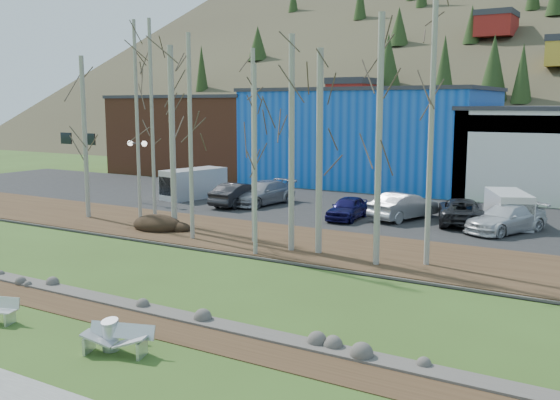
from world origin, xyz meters
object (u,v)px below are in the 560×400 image
Objects in this scene: street_lamp at (138,154)px; car_0 at (238,194)px; van_white at (509,209)px; car_5 at (506,218)px; car_2 at (348,208)px; litter_bin at (110,336)px; car_3 at (404,206)px; bench_damaged at (117,339)px; seagull at (140,339)px; car_1 at (262,193)px; van_grey at (192,184)px; car_4 at (461,211)px.

street_lamp is 0.91× the size of car_0.
car_5 is at bearing -106.50° from van_white.
van_white is (-0.26, 2.01, 0.20)m from car_5.
car_0 is at bearing 170.72° from car_2.
car_3 is (0.40, 23.14, 0.53)m from litter_bin.
bench_damaged is 0.47× the size of street_lamp.
car_2 is 0.82× the size of car_3.
bench_damaged is at bearing -116.07° from seagull.
car_1 is 1.06× the size of van_grey.
van_white is (5.75, 23.57, 0.93)m from seagull.
car_2 is 6.51m from car_4.
van_white reaches higher than car_3.
car_5 is at bearing 49.90° from seagull.
bench_damaged is 23.23m from car_5.
litter_bin is at bearing -128.01° from van_white.
litter_bin is 21.60m from car_2.
street_lamp is at bearing 20.64° from car_0.
street_lamp is 0.84× the size of car_5.
car_0 is at bearing -11.81° from car_4.
car_5 is (6.04, 22.43, 0.46)m from bench_damaged.
van_white reaches higher than seagull.
car_4 is 1.03× the size of van_grey.
litter_bin is at bearing 146.68° from bench_damaged.
bench_damaged is at bearing -49.69° from street_lamp.
street_lamp is at bearing -177.61° from car_2.
car_3 reaches higher than car_5.
car_0 is 17.19m from van_white.
car_3 is at bearing 89.00° from litter_bin.
car_2 is 0.75× the size of car_4.
car_1 is at bearing -16.96° from car_4.
van_white is at bearing 75.82° from litter_bin.
bench_damaged is 0.38m from litter_bin.
litter_bin is 0.17× the size of car_0.
van_white is at bearing -179.74° from car_4.
bench_damaged is 0.39× the size of car_5.
car_4 is (13.52, 0.01, -0.05)m from car_1.
car_3 is 6.06m from car_5.
car_4 reaches higher than bench_damaged.
van_white reaches higher than car_0.
car_4 is at bearing 8.27° from street_lamp.
van_white is (8.63, 2.88, 0.27)m from car_2.
car_3 is at bearing 5.58° from car_1.
van_grey is (-19.52, -0.20, 0.32)m from car_4.
car_2 is at bearing 79.25° from bench_damaged.
street_lamp reaches higher than car_3.
car_2 is (-2.85, 21.55, 0.39)m from bench_damaged.
street_lamp reaches higher than car_0.
car_0 is at bearing -121.41° from car_1.
van_grey is (-21.98, -0.97, 0.11)m from van_white.
car_5 is at bearing 8.21° from van_grey.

